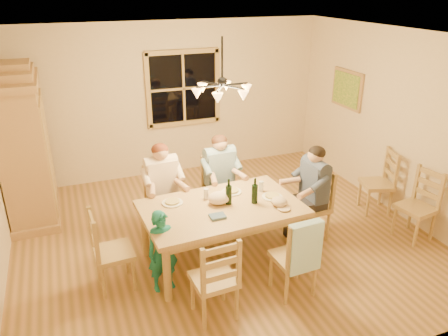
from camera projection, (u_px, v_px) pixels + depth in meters
name	position (u px, v px, depth m)	size (l,w,h in m)	color
floor	(222.00, 236.00, 6.10)	(5.50, 5.50, 0.00)	olive
ceiling	(222.00, 36.00, 5.03)	(5.50, 5.00, 0.02)	white
wall_back	(172.00, 100.00, 7.71)	(5.50, 0.02, 2.70)	beige
wall_right	(396.00, 123.00, 6.47)	(0.02, 5.00, 2.70)	beige
window	(183.00, 88.00, 7.67)	(1.30, 0.06, 1.30)	black
painting	(347.00, 89.00, 7.39)	(0.06, 0.78, 0.64)	#9E7644
chandelier	(222.00, 89.00, 5.28)	(0.77, 0.68, 0.71)	black
armoire	(25.00, 150.00, 6.26)	(0.66, 1.40, 2.30)	#9E7644
dining_table	(221.00, 213.00, 5.36)	(1.98, 1.27, 0.76)	#B2814F
chair_far_left	(164.00, 213.00, 6.08)	(0.46, 0.44, 0.99)	#A07F46
chair_far_right	(220.00, 202.00, 6.40)	(0.46, 0.44, 0.99)	#A07F46
chair_near_left	(214.00, 291.00, 4.56)	(0.46, 0.44, 0.99)	#A07F46
chair_near_right	(293.00, 269.00, 4.91)	(0.46, 0.44, 0.99)	#A07F46
chair_end_left	(115.00, 264.00, 5.00)	(0.44, 0.46, 0.99)	#A07F46
chair_end_right	(310.00, 217.00, 5.99)	(0.44, 0.46, 0.99)	#A07F46
adult_woman	(162.00, 178.00, 5.87)	(0.41, 0.44, 0.87)	beige
adult_plaid_man	(220.00, 168.00, 6.19)	(0.41, 0.44, 0.87)	#32668B
adult_slate_man	(313.00, 181.00, 5.78)	(0.44, 0.41, 0.87)	#3C4661
towel	(305.00, 247.00, 4.60)	(0.38, 0.10, 0.58)	#ADDAEA
wine_bottle_a	(229.00, 192.00, 5.31)	(0.08, 0.08, 0.33)	black
wine_bottle_b	(255.00, 191.00, 5.33)	(0.08, 0.08, 0.33)	black
plate_woman	(172.00, 203.00, 5.37)	(0.26, 0.26, 0.02)	white
plate_plaid	(232.00, 192.00, 5.66)	(0.26, 0.26, 0.02)	white
plate_slate	(272.00, 197.00, 5.52)	(0.26, 0.26, 0.02)	white
wine_glass_a	(206.00, 194.00, 5.47)	(0.06, 0.06, 0.14)	silver
wine_glass_b	(261.00, 186.00, 5.66)	(0.06, 0.06, 0.14)	silver
cap	(279.00, 202.00, 5.31)	(0.20, 0.20, 0.11)	#D3B28C
napkin	(218.00, 216.00, 5.05)	(0.18, 0.14, 0.03)	#4A6487
cloth_bundle	(219.00, 198.00, 5.35)	(0.28, 0.22, 0.15)	beige
child	(163.00, 251.00, 4.89)	(0.36, 0.24, 0.99)	#1A7874
chair_spare_front	(414.00, 218.00, 5.97)	(0.49, 0.50, 0.99)	#A07F46
chair_spare_back	(375.00, 193.00, 6.67)	(0.53, 0.54, 0.99)	#A07F46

